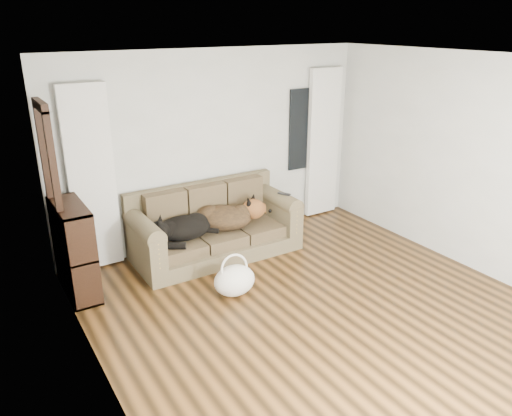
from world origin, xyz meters
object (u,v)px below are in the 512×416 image
tote_bag (234,282)px  dog_shepherd (227,218)px  sofa (216,223)px  bookshelf (75,252)px  dog_black_lab (181,230)px

tote_bag → dog_shepherd: bearing=65.4°
sofa → dog_shepherd: sofa is taller
dog_shepherd → bookshelf: 1.95m
dog_black_lab → bookshelf: bearing=-172.4°
bookshelf → sofa: bearing=9.6°
dog_shepherd → bookshelf: size_ratio=0.72×
bookshelf → tote_bag: bearing=-25.7°
dog_black_lab → dog_shepherd: size_ratio=0.91×
dog_black_lab → tote_bag: dog_black_lab is taller
dog_black_lab → dog_shepherd: dog_shepherd is taller
sofa → dog_shepherd: bearing=-6.3°
sofa → dog_shepherd: (0.16, -0.02, 0.04)m
sofa → tote_bag: bearing=-106.4°
sofa → tote_bag: size_ratio=4.42×
sofa → dog_black_lab: sofa is taller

